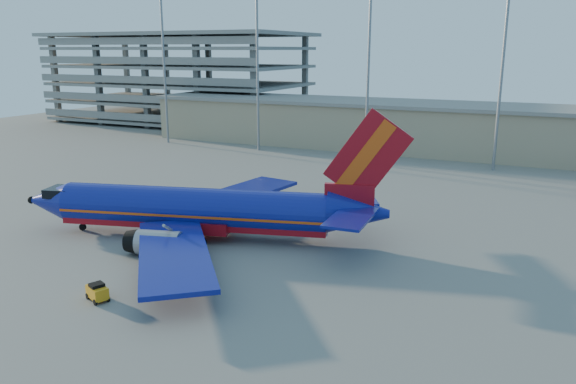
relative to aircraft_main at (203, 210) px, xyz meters
name	(u,v)px	position (x,y,z in m)	size (l,w,h in m)	color
ground	(260,252)	(6.75, -1.10, -2.72)	(220.00, 220.00, 0.00)	slate
terminal_building	(472,129)	(16.75, 56.90, 1.60)	(122.00, 16.00, 8.50)	gray
parking_garage	(180,74)	(-55.25, 72.95, 9.01)	(62.00, 32.00, 21.40)	slate
light_mast_row	(433,50)	(11.75, 44.90, 14.84)	(101.60, 1.60, 28.65)	gray
aircraft_main	(203,210)	(0.00, 0.00, 0.00)	(36.74, 34.86, 12.71)	navy
baggage_tug	(97,292)	(0.90, -15.02, -2.04)	(2.09, 1.72, 1.30)	orange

